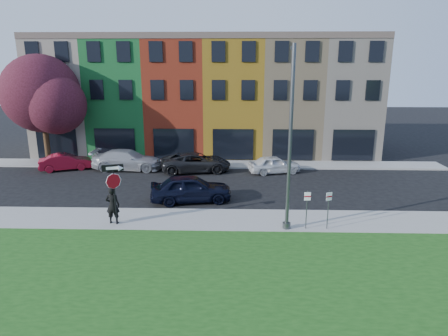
{
  "coord_description": "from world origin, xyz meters",
  "views": [
    {
      "loc": [
        0.24,
        -16.75,
        8.17
      ],
      "look_at": [
        -0.39,
        4.0,
        2.66
      ],
      "focal_mm": 32.0,
      "sensor_mm": 36.0,
      "label": 1
    }
  ],
  "objects_px": {
    "street_lamp": "(290,140)",
    "sedan_near": "(191,188)",
    "man": "(113,205)",
    "stop_sign": "(114,182)"
  },
  "relations": [
    {
      "from": "man",
      "to": "street_lamp",
      "type": "height_order",
      "value": "street_lamp"
    },
    {
      "from": "stop_sign",
      "to": "sedan_near",
      "type": "distance_m",
      "value": 5.43
    },
    {
      "from": "man",
      "to": "sedan_near",
      "type": "relative_size",
      "value": 0.38
    },
    {
      "from": "sedan_near",
      "to": "man",
      "type": "bearing_deg",
      "value": 126.44
    },
    {
      "from": "street_lamp",
      "to": "stop_sign",
      "type": "bearing_deg",
      "value": -174.26
    },
    {
      "from": "stop_sign",
      "to": "sedan_near",
      "type": "xyz_separation_m",
      "value": [
        3.41,
        3.93,
        -1.54
      ]
    },
    {
      "from": "man",
      "to": "street_lamp",
      "type": "distance_m",
      "value": 9.55
    },
    {
      "from": "stop_sign",
      "to": "man",
      "type": "relative_size",
      "value": 1.63
    },
    {
      "from": "street_lamp",
      "to": "sedan_near",
      "type": "bearing_deg",
      "value": 149.03
    },
    {
      "from": "sedan_near",
      "to": "stop_sign",
      "type": "bearing_deg",
      "value": 129.11
    }
  ]
}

